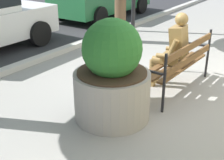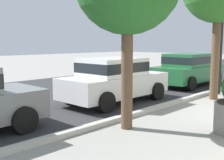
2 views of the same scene
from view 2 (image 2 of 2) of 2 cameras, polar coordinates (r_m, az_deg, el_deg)
name	(u,v)px [view 2 (image 2 of 2)]	position (r m, az deg, el deg)	size (l,w,h in m)	color
street_surface	(81,90)	(12.74, -6.26, -1.92)	(60.00, 9.00, 0.01)	#2D2D30
curb_stone	(170,104)	(9.74, 11.58, -4.67)	(60.00, 0.20, 0.12)	#B2AFA8
parked_car_white	(114,79)	(9.93, 0.48, 0.30)	(4.10, 1.92, 1.56)	silver
parked_car_green	(188,68)	(14.20, 15.08, 2.25)	(4.10, 1.92, 1.56)	#236638
lamp_post	(222,31)	(12.22, 21.19, 9.21)	(0.32, 0.32, 3.90)	black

